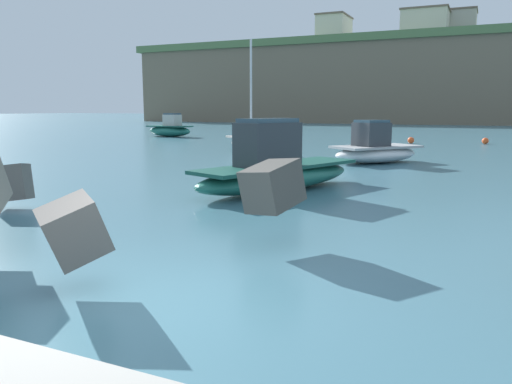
{
  "coord_description": "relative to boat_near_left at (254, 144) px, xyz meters",
  "views": [
    {
      "loc": [
        3.69,
        -4.9,
        2.39
      ],
      "look_at": [
        1.23,
        0.5,
        1.4
      ],
      "focal_mm": 35.25,
      "sensor_mm": 36.0,
      "label": 1
    }
  ],
  "objects": [
    {
      "name": "breakwater_jetty",
      "position": [
        9.15,
        -17.86,
        0.53
      ],
      "size": [
        30.39,
        6.56,
        2.44
      ],
      "color": "gray",
      "rests_on": "ground"
    },
    {
      "name": "station_building_central",
      "position": [
        6.01,
        77.18,
        16.48
      ],
      "size": [
        5.41,
        6.32,
        6.17
      ],
      "color": "#B2ADA3",
      "rests_on": "headland_bluff"
    },
    {
      "name": "boat_mid_centre",
      "position": [
        -13.23,
        11.44,
        0.18
      ],
      "size": [
        4.44,
        2.22,
        1.99
      ],
      "color": "#1E6656",
      "rests_on": "ground"
    },
    {
      "name": "headland_bluff",
      "position": [
        -0.83,
        72.55,
        6.48
      ],
      "size": [
        96.28,
        37.69,
        13.85
      ],
      "color": "#756651",
      "rests_on": "ground"
    },
    {
      "name": "ground_plane",
      "position": [
        7.82,
        -20.1,
        -0.47
      ],
      "size": [
        400.0,
        400.0,
        0.0
      ],
      "primitive_type": "plane",
      "color": "#42707F"
    },
    {
      "name": "boat_mid_right",
      "position": [
        7.08,
        -2.51,
        0.12
      ],
      "size": [
        4.17,
        4.58,
        1.9
      ],
      "color": "white",
      "rests_on": "ground"
    },
    {
      "name": "mooring_buoy_outer",
      "position": [
        6.82,
        11.18,
        -0.25
      ],
      "size": [
        0.44,
        0.44,
        0.44
      ],
      "color": "#E54C1E",
      "rests_on": "ground"
    },
    {
      "name": "mooring_buoy_inner",
      "position": [
        11.51,
        12.54,
        -0.25
      ],
      "size": [
        0.44,
        0.44,
        0.44
      ],
      "color": "#E54C1E",
      "rests_on": "ground"
    },
    {
      "name": "boat_near_left",
      "position": [
        0.0,
        0.0,
        0.0
      ],
      "size": [
        5.41,
        5.18,
        6.08
      ],
      "color": "beige",
      "rests_on": "ground"
    },
    {
      "name": "station_building_west",
      "position": [
        0.45,
        70.86,
        16.22
      ],
      "size": [
        8.01,
        6.88,
        5.66
      ],
      "color": "beige",
      "rests_on": "headland_bluff"
    },
    {
      "name": "boat_near_centre",
      "position": [
        6.0,
        -11.48,
        0.17
      ],
      "size": [
        3.72,
        6.37,
        2.11
      ],
      "color": "#1E6656",
      "rests_on": "ground"
    },
    {
      "name": "station_building_east",
      "position": [
        -15.69,
        69.93,
        16.21
      ],
      "size": [
        5.35,
        7.96,
        5.64
      ],
      "color": "beige",
      "rests_on": "headland_bluff"
    }
  ]
}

